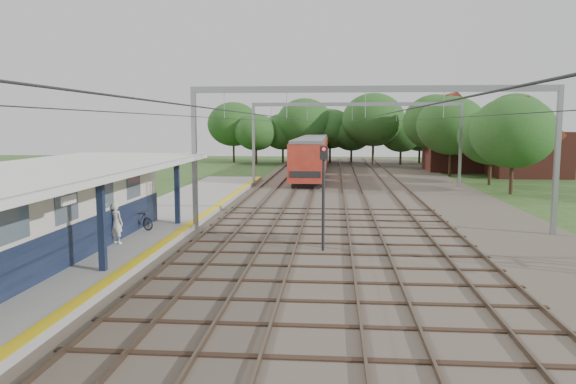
{
  "coord_description": "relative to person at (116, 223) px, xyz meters",
  "views": [
    {
      "loc": [
        1.78,
        -11.75,
        5.21
      ],
      "look_at": [
        -0.69,
        18.04,
        1.6
      ],
      "focal_mm": 35.0,
      "sensor_mm": 36.0,
      "label": 1
    }
  ],
  "objects": [
    {
      "name": "rail_tracks",
      "position": [
        8.6,
        19.79,
        -1.02
      ],
      "size": [
        11.8,
        88.0,
        0.15
      ],
      "color": "brown",
      "rests_on": "ballast_bed"
    },
    {
      "name": "house_far",
      "position": [
        23.1,
        41.79,
        2.03
      ],
      "size": [
        8.0,
        6.12,
        8.66
      ],
      "color": "brown",
      "rests_on": "ground"
    },
    {
      "name": "tree_band",
      "position": [
        10.94,
        46.91,
        3.72
      ],
      "size": [
        31.72,
        30.88,
        8.82
      ],
      "color": "#382619",
      "rests_on": "ground"
    },
    {
      "name": "canopy",
      "position": [
        -0.67,
        -4.21,
        2.44
      ],
      "size": [
        6.4,
        20.0,
        3.44
      ],
      "color": "black",
      "rests_on": "platform"
    },
    {
      "name": "bicycle",
      "position": [
        -0.09,
        3.0,
        -0.37
      ],
      "size": [
        1.63,
        1.04,
        0.95
      ],
      "primitive_type": "imported",
      "rotation": [
        0.0,
        0.0,
        1.16
      ],
      "color": "black",
      "rests_on": "platform"
    },
    {
      "name": "ground",
      "position": [
        7.1,
        -10.21,
        -1.2
      ],
      "size": [
        160.0,
        160.0,
        0.0
      ],
      "primitive_type": "plane",
      "color": "#2D4C1E",
      "rests_on": "ground"
    },
    {
      "name": "ballast_bed",
      "position": [
        11.1,
        19.79,
        -1.15
      ],
      "size": [
        18.0,
        90.0,
        0.1
      ],
      "primitive_type": "cube",
      "color": "#473D33",
      "rests_on": "ground"
    },
    {
      "name": "train",
      "position": [
        6.6,
        39.99,
        0.93
      ],
      "size": [
        2.91,
        36.2,
        3.82
      ],
      "color": "black",
      "rests_on": "ballast_bed"
    },
    {
      "name": "platform",
      "position": [
        -0.4,
        3.79,
        -1.02
      ],
      "size": [
        5.0,
        52.0,
        0.35
      ],
      "primitive_type": "cube",
      "color": "gray",
      "rests_on": "ground"
    },
    {
      "name": "house_near",
      "position": [
        28.1,
        35.79,
        1.79
      ],
      "size": [
        7.0,
        6.12,
        7.89
      ],
      "color": "brown",
      "rests_on": "ground"
    },
    {
      "name": "signal_post",
      "position": [
        8.45,
        0.47,
        1.54
      ],
      "size": [
        0.31,
        0.27,
        4.35
      ],
      "rotation": [
        0.0,
        0.0,
        -0.06
      ],
      "color": "black",
      "rests_on": "ground"
    },
    {
      "name": "station_building",
      "position": [
        -1.78,
        -3.21,
        0.85
      ],
      "size": [
        3.41,
        18.0,
        3.4
      ],
      "color": "beige",
      "rests_on": "platform"
    },
    {
      "name": "catenary_system",
      "position": [
        10.49,
        15.07,
        4.31
      ],
      "size": [
        17.22,
        88.0,
        7.0
      ],
      "color": "gray",
      "rests_on": "ground"
    },
    {
      "name": "yellow_stripe",
      "position": [
        1.85,
        3.79,
        -0.84
      ],
      "size": [
        0.45,
        52.0,
        0.01
      ],
      "primitive_type": "cube",
      "color": "yellow",
      "rests_on": "platform"
    },
    {
      "name": "person",
      "position": [
        0.0,
        0.0,
        0.0
      ],
      "size": [
        0.73,
        0.61,
        1.7
      ],
      "primitive_type": "imported",
      "rotation": [
        0.0,
        0.0,
        2.77
      ],
      "color": "silver",
      "rests_on": "platform"
    }
  ]
}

